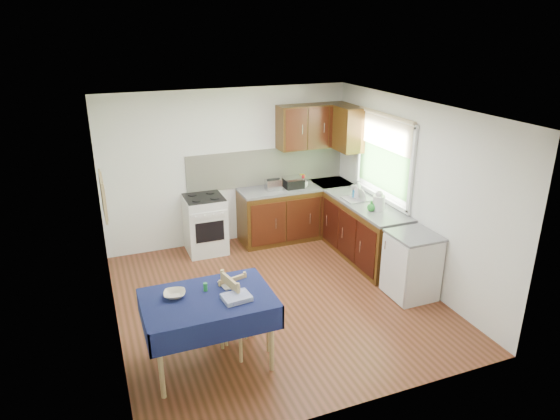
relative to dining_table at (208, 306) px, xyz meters
name	(u,v)px	position (x,y,z in m)	size (l,w,h in m)	color
floor	(276,299)	(1.12, 0.97, -0.70)	(4.20, 4.20, 0.00)	#4D2A14
ceiling	(276,109)	(1.12, 0.97, 1.80)	(4.00, 4.20, 0.02)	white
wall_back	(229,168)	(1.12, 3.07, 0.55)	(4.00, 0.02, 2.50)	white
wall_front	(363,291)	(1.12, -1.13, 0.55)	(4.00, 0.02, 2.50)	white
wall_left	(106,235)	(-0.88, 0.97, 0.55)	(0.02, 4.20, 2.50)	silver
wall_right	(412,192)	(3.12, 0.97, 0.55)	(0.02, 4.20, 2.50)	white
base_cabinets	(327,222)	(2.48, 2.23, -0.27)	(1.90, 2.30, 0.86)	#301C08
worktop_back	(296,187)	(2.17, 2.77, 0.18)	(1.90, 0.60, 0.04)	slate
worktop_right	(366,205)	(2.82, 1.62, 0.18)	(0.60, 1.70, 0.04)	slate
worktop_corner	(331,183)	(2.82, 2.77, 0.18)	(0.60, 0.60, 0.04)	slate
splashback	(267,167)	(1.77, 3.05, 0.50)	(2.70, 0.02, 0.60)	beige
upper_cabinets	(324,127)	(2.65, 2.77, 1.15)	(1.20, 0.85, 0.70)	#301C08
stove	(205,224)	(0.62, 2.77, -0.24)	(0.60, 0.61, 0.92)	silver
window	(384,152)	(3.09, 1.67, 0.95)	(0.04, 1.48, 1.26)	#2D5623
fridge	(412,265)	(2.82, 0.42, -0.26)	(0.58, 0.60, 0.89)	silver
corkboard	(103,196)	(-0.85, 1.27, 0.90)	(0.04, 0.62, 0.47)	tan
dining_table	(208,306)	(0.00, 0.00, 0.00)	(1.33, 0.90, 0.80)	#0D1237
chair_far	(228,304)	(0.30, 0.34, -0.24)	(0.47, 0.47, 0.87)	tan
chair_near	(242,310)	(0.39, 0.09, -0.19)	(0.50, 0.50, 0.96)	tan
toaster	(273,185)	(1.75, 2.73, 0.29)	(0.25, 0.16, 0.20)	silver
sandwich_press	(293,182)	(2.10, 2.73, 0.29)	(0.30, 0.26, 0.18)	black
sauce_bottle	(303,182)	(2.25, 2.66, 0.31)	(0.05, 0.05, 0.21)	#AD0D16
yellow_packet	(301,179)	(2.29, 2.86, 0.28)	(0.12, 0.08, 0.16)	yellow
dish_rack	(358,198)	(2.79, 1.82, 0.22)	(0.43, 0.33, 0.20)	#939499
kettle	(379,202)	(2.83, 1.32, 0.33)	(0.17, 0.17, 0.29)	silver
cup	(304,185)	(2.27, 2.66, 0.25)	(0.13, 0.13, 0.10)	white
soap_bottle_a	(358,189)	(2.80, 1.87, 0.35)	(0.11, 0.11, 0.29)	silver
soap_bottle_b	(356,192)	(2.79, 1.89, 0.30)	(0.09, 0.09, 0.19)	#1E6FB0
soap_bottle_c	(371,206)	(2.72, 1.33, 0.28)	(0.12, 0.12, 0.15)	#27902C
plate_bowl	(175,294)	(-0.31, 0.14, 0.13)	(0.22, 0.22, 0.05)	beige
book	(221,286)	(0.19, 0.16, 0.11)	(0.15, 0.21, 0.02)	white
spice_jar	(205,287)	(0.01, 0.14, 0.15)	(0.04, 0.04, 0.09)	#24863B
tea_towel	(236,297)	(0.26, -0.15, 0.13)	(0.28, 0.22, 0.05)	navy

